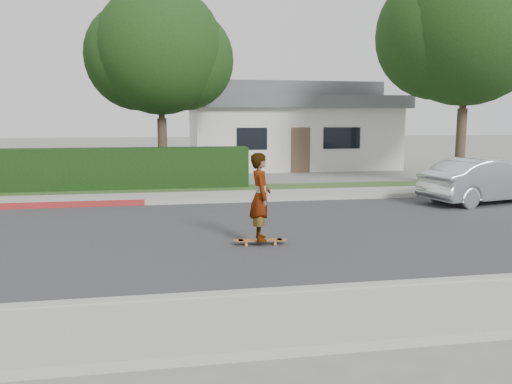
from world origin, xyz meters
TOP-DOWN VIEW (x-y plane):
  - ground at (0.00, 0.00)m, footprint 120.00×120.00m
  - road at (0.00, 0.00)m, footprint 60.00×8.00m
  - curb_near at (0.00, -4.10)m, footprint 60.00×0.20m
  - sidewalk_near at (0.00, -5.00)m, footprint 60.00×1.60m
  - curb_far at (0.00, 4.10)m, footprint 60.00×0.20m
  - sidewalk_far at (0.00, 5.00)m, footprint 60.00×1.60m
  - planting_strip at (0.00, 6.60)m, footprint 60.00×1.60m
  - hedge at (-3.00, 7.20)m, footprint 15.00×1.00m
  - tree_center at (1.49, 9.19)m, footprint 5.66×4.84m
  - tree_right at (12.49, 6.69)m, footprint 6.32×5.60m
  - house at (8.00, 16.00)m, footprint 10.60×8.60m
  - skateboard at (3.48, -1.07)m, footprint 1.09×0.30m
  - skateboarder at (3.48, -1.07)m, footprint 0.45×0.65m
  - car_silver at (11.01, 2.75)m, footprint 4.28×2.33m

SIDE VIEW (x-z plane):
  - ground at x=0.00m, z-range 0.00..0.00m
  - road at x=0.00m, z-range 0.00..0.01m
  - planting_strip at x=0.00m, z-range 0.00..0.10m
  - sidewalk_near at x=0.00m, z-range 0.00..0.12m
  - sidewalk_far at x=0.00m, z-range 0.00..0.12m
  - curb_near at x=0.00m, z-range 0.00..0.15m
  - curb_far at x=0.00m, z-range 0.00..0.15m
  - skateboard at x=3.48m, z-range 0.04..0.14m
  - car_silver at x=11.01m, z-range 0.00..1.34m
  - hedge at x=-3.00m, z-range 0.00..1.50m
  - skateboarder at x=3.48m, z-range 0.11..1.85m
  - house at x=8.00m, z-range -0.05..4.25m
  - tree_center at x=1.49m, z-range 1.18..8.62m
  - tree_right at x=12.49m, z-range 1.35..9.91m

